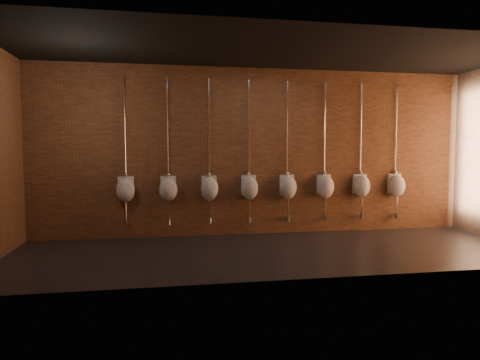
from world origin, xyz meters
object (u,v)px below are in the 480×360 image
object	(u,v)px
urinal_5	(325,186)
urinal_7	(397,185)
urinal_1	(168,188)
urinal_2	(210,188)
urinal_0	(126,189)
urinal_3	(249,187)
urinal_6	(362,185)
urinal_4	(288,187)

from	to	relation	value
urinal_5	urinal_7	distance (m)	1.53
urinal_1	urinal_2	xyz separation A→B (m)	(0.77, 0.00, 0.00)
urinal_0	urinal_3	size ratio (longest dim) A/B	1.00
urinal_2	urinal_6	bearing A→B (deg)	0.00
urinal_4	urinal_7	world-z (taller)	same
urinal_1	urinal_6	distance (m)	3.83
urinal_6	urinal_0	bearing A→B (deg)	180.00
urinal_5	urinal_1	bearing A→B (deg)	180.00
urinal_2	urinal_5	size ratio (longest dim) A/B	1.00
urinal_2	urinal_6	distance (m)	3.06
urinal_0	urinal_7	xyz separation A→B (m)	(5.36, 0.00, 0.00)
urinal_0	urinal_6	xyz separation A→B (m)	(4.60, 0.00, 0.00)
urinal_0	urinal_5	distance (m)	3.83
urinal_0	urinal_4	xyz separation A→B (m)	(3.06, 0.00, 0.00)
urinal_6	urinal_7	world-z (taller)	same
urinal_0	urinal_1	distance (m)	0.77
urinal_1	urinal_5	size ratio (longest dim) A/B	1.00
urinal_6	urinal_2	bearing A→B (deg)	180.00
urinal_2	urinal_4	bearing A→B (deg)	0.00
urinal_3	urinal_5	size ratio (longest dim) A/B	1.00
urinal_1	urinal_7	xyz separation A→B (m)	(4.60, 0.00, 0.00)
urinal_3	urinal_0	bearing A→B (deg)	180.00
urinal_1	urinal_3	bearing A→B (deg)	0.00
urinal_1	urinal_7	distance (m)	4.60
urinal_0	urinal_5	size ratio (longest dim) A/B	1.00
urinal_3	urinal_7	size ratio (longest dim) A/B	1.00
urinal_3	urinal_7	xyz separation A→B (m)	(3.06, 0.00, 0.00)
urinal_1	urinal_2	distance (m)	0.77
urinal_4	urinal_5	xyz separation A→B (m)	(0.77, 0.00, 0.00)
urinal_3	urinal_7	distance (m)	3.06
urinal_4	urinal_1	bearing A→B (deg)	180.00
urinal_6	urinal_7	size ratio (longest dim) A/B	1.00
urinal_6	urinal_1	bearing A→B (deg)	180.00
urinal_1	urinal_0	bearing A→B (deg)	180.00
urinal_0	urinal_1	xyz separation A→B (m)	(0.77, 0.00, 0.00)
urinal_1	urinal_5	world-z (taller)	same
urinal_6	urinal_7	distance (m)	0.77
urinal_3	urinal_4	xyz separation A→B (m)	(0.77, 0.00, 0.00)
urinal_0	urinal_2	xyz separation A→B (m)	(1.53, 0.00, 0.00)
urinal_2	urinal_4	size ratio (longest dim) A/B	1.00
urinal_5	urinal_6	world-z (taller)	same
urinal_1	urinal_4	size ratio (longest dim) A/B	1.00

